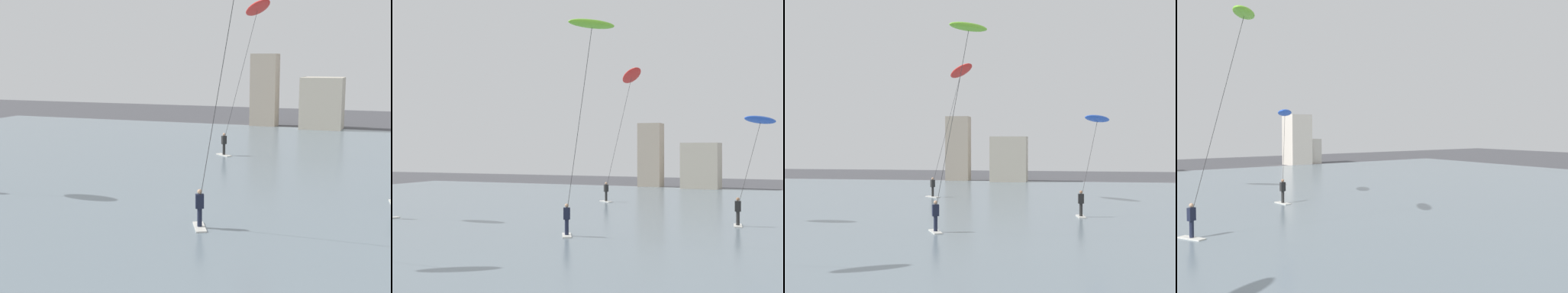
{
  "view_description": "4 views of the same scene",
  "coord_description": "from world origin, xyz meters",
  "views": [
    {
      "loc": [
        2.22,
        0.92,
        7.05
      ],
      "look_at": [
        -3.07,
        15.45,
        4.57
      ],
      "focal_mm": 50.17,
      "sensor_mm": 36.0,
      "label": 1
    },
    {
      "loc": [
        5.86,
        -2.31,
        4.48
      ],
      "look_at": [
        -2.53,
        18.11,
        4.62
      ],
      "focal_mm": 47.59,
      "sensor_mm": 36.0,
      "label": 2
    },
    {
      "loc": [
        1.27,
        -6.2,
        4.91
      ],
      "look_at": [
        -1.66,
        13.88,
        4.65
      ],
      "focal_mm": 50.55,
      "sensor_mm": 36.0,
      "label": 3
    },
    {
      "loc": [
        -10.81,
        -0.49,
        5.2
      ],
      "look_at": [
        -1.16,
        12.89,
        4.54
      ],
      "focal_mm": 42.96,
      "sensor_mm": 36.0,
      "label": 4
    }
  ],
  "objects": [
    {
      "name": "far_shore_buildings",
      "position": [
        5.83,
        58.25,
        2.95
      ],
      "size": [
        34.24,
        5.61,
        7.64
      ],
      "color": "#B7A893",
      "rests_on": "ground"
    },
    {
      "name": "water_bay",
      "position": [
        0.0,
        31.24,
        0.05
      ],
      "size": [
        84.0,
        52.0,
        0.1
      ],
      "primitive_type": "cube",
      "color": "slate",
      "rests_on": "ground"
    },
    {
      "name": "kitesurfer_blue",
      "position": [
        3.54,
        30.1,
        5.63
      ],
      "size": [
        2.58,
        4.13,
        6.53
      ],
      "color": "silver",
      "rests_on": "water_bay"
    },
    {
      "name": "kitesurfer_lime",
      "position": [
        -3.39,
        20.26,
        9.06
      ],
      "size": [
        3.56,
        3.61,
        10.5
      ],
      "color": "silver",
      "rests_on": "water_bay"
    }
  ]
}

